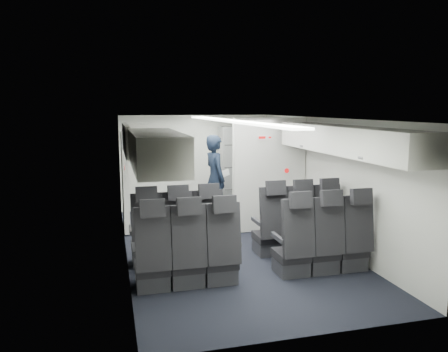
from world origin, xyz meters
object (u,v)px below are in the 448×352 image
seat_row_mid (258,251)px  boarding_door (125,180)px  flight_attendant (215,179)px  seat_row_front (239,233)px  galley_unit (239,168)px  carry_on_bag (148,144)px

seat_row_mid → boarding_door: size_ratio=1.79×
boarding_door → flight_attendant: (1.78, 0.10, -0.06)m
seat_row_front → flight_attendant: (0.14, 2.19, 0.49)m
boarding_door → flight_attendant: 1.79m
galley_unit → flight_attendant: 1.34m
boarding_door → carry_on_bag: carry_on_bag is taller
seat_row_front → carry_on_bag: (-1.38, -0.09, 1.41)m
flight_attendant → carry_on_bag: carry_on_bag is taller
boarding_door → carry_on_bag: (0.26, -2.18, 0.86)m
flight_attendant → carry_on_bag: (-1.52, -2.28, 0.92)m
galley_unit → flight_attendant: galley_unit is taller
flight_attendant → galley_unit: bearing=-46.0°
flight_attendant → carry_on_bag: 2.89m
galley_unit → carry_on_bag: 4.17m
boarding_door → flight_attendant: boarding_door is taller
boarding_door → flight_attendant: size_ratio=1.04×
seat_row_mid → flight_attendant: size_ratio=1.87×
galley_unit → seat_row_front: bearing=-106.3°
seat_row_mid → boarding_door: bearing=118.8°
carry_on_bag → seat_row_mid: bearing=-36.9°
boarding_door → galley_unit: bearing=24.3°
seat_row_mid → flight_attendant: (0.14, 3.09, 0.49)m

